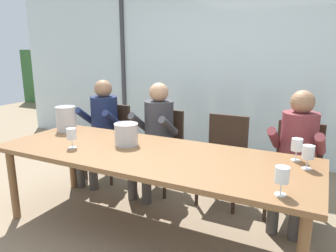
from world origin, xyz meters
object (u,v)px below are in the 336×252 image
Objects in this scene: chair_right_of_center at (296,163)px; ice_bucket_secondary at (126,134)px; chair_left_of_center at (162,143)px; ice_bucket_primary at (66,118)px; person_maroon_top at (297,149)px; person_navy_polo at (101,124)px; person_charcoal_jacket at (155,131)px; wine_glass_center_pour at (308,153)px; wine_glass_by_left_taster at (72,135)px; chair_near_curtain at (111,135)px; wine_glass_near_bucket at (282,176)px; chair_center at (225,152)px; dining_table at (149,159)px; wine_glass_by_right_taster at (297,146)px.

chair_right_of_center is 4.11× the size of ice_bucket_secondary.
ice_bucket_primary reaches higher than chair_left_of_center.
person_maroon_top is 1.53m from ice_bucket_secondary.
ice_bucket_primary is (-2.22, -0.65, 0.33)m from chair_right_of_center.
person_navy_polo and person_charcoal_jacket have the same top height.
wine_glass_center_pour is at bearing -73.97° from person_maroon_top.
person_maroon_top is 1.99m from wine_glass_by_left_taster.
wine_glass_near_bucket reaches higher than chair_near_curtain.
chair_center is at bearing -0.31° from chair_near_curtain.
dining_table is 15.42× the size of wine_glass_center_pour.
ice_bucket_secondary reaches higher than wine_glass_by_left_taster.
chair_right_of_center is 2.20m from person_navy_polo.
chair_center is at bearing 14.20° from person_charcoal_jacket.
wine_glass_center_pour is at bearing 78.15° from wine_glass_near_bucket.
chair_near_curtain is 0.74× the size of person_maroon_top.
person_navy_polo reaches higher than wine_glass_by_left_taster.
wine_glass_near_bucket is at bearing -38.07° from chair_left_of_center.
ice_bucket_secondary is at bearing -80.70° from person_charcoal_jacket.
wine_glass_by_right_taster reaches higher than dining_table.
ice_bucket_secondary is (-1.37, -0.66, 0.13)m from person_maroon_top.
chair_center is 5.11× the size of wine_glass_by_left_taster.
chair_center is 1.46m from wine_glass_near_bucket.
chair_near_curtain is at bearing 165.43° from wine_glass_by_right_taster.
wine_glass_center_pour is (2.33, -0.04, -0.02)m from ice_bucket_primary.
dining_table is at bearing 16.16° from wine_glass_by_left_taster.
ice_bucket_primary reaches higher than wine_glass_by_left_taster.
person_maroon_top reaches higher than chair_near_curtain.
wine_glass_near_bucket is at bearing -29.93° from person_navy_polo.
person_navy_polo reaches higher than wine_glass_by_right_taster.
ice_bucket_secondary reaches higher than wine_glass_near_bucket.
wine_glass_by_left_taster is at bearing -133.57° from chair_center.
person_navy_polo is (-0.03, -0.15, 0.17)m from chair_near_curtain.
ice_bucket_primary reaches higher than wine_glass_center_pour.
wine_glass_near_bucket is (0.00, -1.22, 0.32)m from chair_right_of_center.
dining_table is at bearing -140.49° from person_maroon_top.
person_navy_polo is at bearing -100.57° from chair_near_curtain.
person_maroon_top is 6.95× the size of wine_glass_by_left_taster.
person_charcoal_jacket reaches higher than ice_bucket_secondary.
ice_bucket_secondary is 1.42m from wine_glass_by_right_taster.
person_charcoal_jacket is (0.74, -0.00, 0.00)m from person_navy_polo.
person_charcoal_jacket reaches higher than chair_near_curtain.
person_maroon_top is at bearing 3.27° from person_charcoal_jacket.
wine_glass_center_pour is (1.49, 0.09, 0.02)m from ice_bucket_secondary.
ice_bucket_primary reaches higher than dining_table.
person_charcoal_jacket reaches higher than chair_center.
person_charcoal_jacket is 6.95× the size of wine_glass_by_left_taster.
ice_bucket_secondary is at bearing 161.72° from dining_table.
chair_right_of_center is 0.77m from wine_glass_center_pour.
wine_glass_near_bucket is (0.00, -1.09, 0.15)m from person_maroon_top.
person_charcoal_jacket is at bearing 72.29° from wine_glass_by_left_taster.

